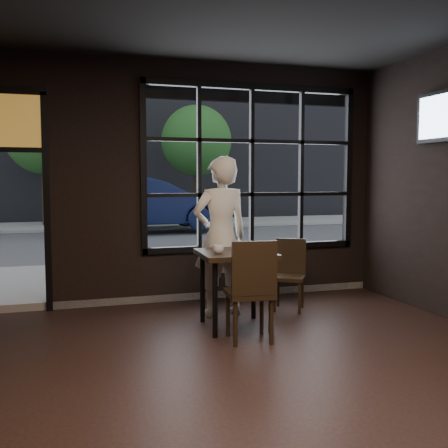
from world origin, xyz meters
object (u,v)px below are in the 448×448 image
object	(u,v)px
cafe_table	(236,289)
man	(221,236)
chair_near	(249,290)
navy_car	(148,204)

from	to	relation	value
cafe_table	man	world-z (taller)	man
chair_near	cafe_table	bearing A→B (deg)	-85.77
chair_near	navy_car	distance (m)	10.86
cafe_table	navy_car	bearing A→B (deg)	88.97
chair_near	man	world-z (taller)	man
navy_car	chair_near	bearing A→B (deg)	172.67
cafe_table	man	distance (m)	0.79
cafe_table	navy_car	world-z (taller)	navy_car
cafe_table	navy_car	size ratio (longest dim) A/B	0.18
cafe_table	chair_near	world-z (taller)	chair_near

